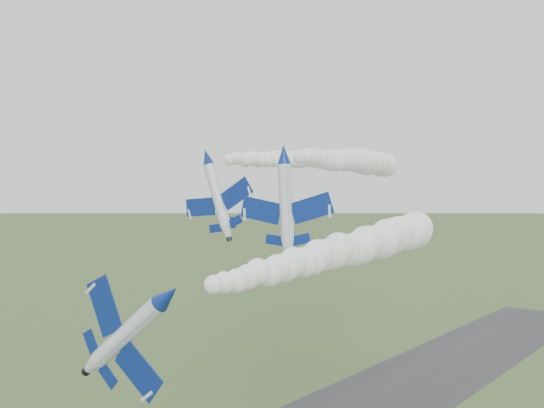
% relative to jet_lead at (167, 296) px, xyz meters
% --- Properties ---
extents(jet_lead, '(7.81, 14.48, 9.42)m').
position_rel_jet_lead_xyz_m(jet_lead, '(0.00, 0.00, 0.00)').
color(jet_lead, silver).
extents(smoke_trail_jet_lead, '(13.00, 56.54, 5.63)m').
position_rel_jet_lead_xyz_m(smoke_trail_jet_lead, '(-2.79, 31.64, 1.28)').
color(smoke_trail_jet_lead, white).
extents(jet_pair_left, '(10.94, 13.52, 4.37)m').
position_rel_jet_lead_xyz_m(jet_pair_left, '(-22.25, 26.46, 13.62)').
color(jet_pair_left, silver).
extents(smoke_trail_jet_pair_left, '(17.91, 71.05, 4.69)m').
position_rel_jet_lead_xyz_m(smoke_trail_jet_pair_left, '(-30.88, 64.89, 15.07)').
color(smoke_trail_jet_pair_left, white).
extents(jet_pair_right, '(12.20, 14.13, 3.60)m').
position_rel_jet_lead_xyz_m(jet_pair_right, '(-7.83, 25.77, 13.46)').
color(jet_pair_right, silver).
extents(smoke_trail_jet_pair_right, '(26.30, 64.76, 5.43)m').
position_rel_jet_lead_xyz_m(smoke_trail_jet_pair_right, '(-19.44, 60.87, 14.10)').
color(smoke_trail_jet_pair_right, white).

